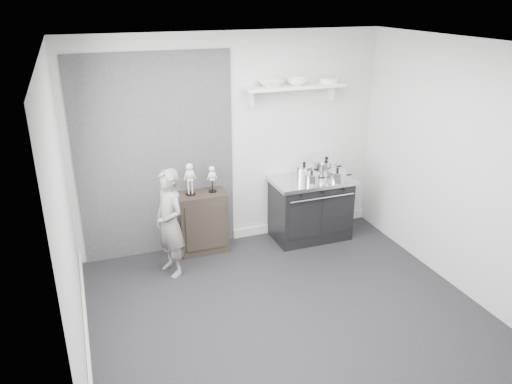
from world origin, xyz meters
TOP-DOWN VIEW (x-y plane):
  - ground at (0.00, 0.00)m, footprint 4.00×4.00m
  - room_shell at (-0.09, 0.15)m, footprint 4.02×3.62m
  - wall_shelf at (0.80, 1.68)m, footprint 1.30×0.26m
  - stove at (0.99, 1.48)m, footprint 1.05×0.66m
  - side_cabinet at (-0.47, 1.61)m, footprint 0.61×0.36m
  - child at (-0.95, 1.19)m, footprint 0.45×0.55m
  - pot_back_left at (0.93, 1.60)m, footprint 0.35×0.26m
  - pot_back_right at (1.23, 1.55)m, footprint 0.38×0.29m
  - pot_front_right at (1.25, 1.28)m, footprint 0.33×0.25m
  - pot_front_center at (0.91, 1.32)m, footprint 0.29×0.21m
  - skeleton_full at (-0.60, 1.61)m, footprint 0.13×0.08m
  - skeleton_torso at (-0.32, 1.61)m, footprint 0.11×0.07m
  - bowl_large at (0.47, 1.67)m, footprint 0.31×0.31m
  - bowl_small at (0.82, 1.67)m, footprint 0.26×0.26m
  - plate_stack at (1.27, 1.67)m, footprint 0.24×0.24m

SIDE VIEW (x-z plane):
  - ground at x=0.00m, z-range 0.00..0.00m
  - side_cabinet at x=-0.47m, z-range 0.00..0.79m
  - stove at x=0.99m, z-range 0.00..0.85m
  - child at x=-0.95m, z-range 0.00..1.30m
  - pot_front_center at x=0.91m, z-range 0.83..1.00m
  - pot_front_right at x=1.25m, z-range 0.82..1.01m
  - pot_back_left at x=0.93m, z-range 0.82..1.02m
  - pot_back_right at x=1.23m, z-range 0.82..1.07m
  - skeleton_torso at x=-0.32m, z-range 0.79..1.18m
  - skeleton_full at x=-0.60m, z-range 0.79..1.26m
  - room_shell at x=-0.09m, z-range 0.28..2.99m
  - wall_shelf at x=0.80m, z-range 1.89..2.13m
  - plate_stack at x=1.27m, z-range 2.04..2.10m
  - bowl_large at x=0.47m, z-range 2.04..2.11m
  - bowl_small at x=0.82m, z-range 2.04..2.12m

